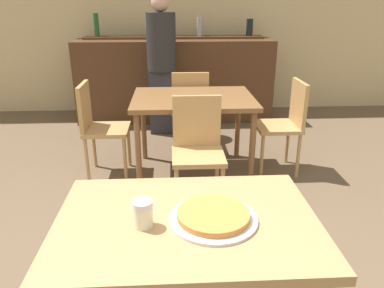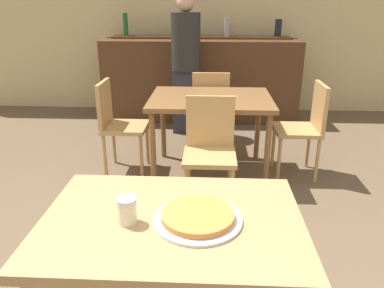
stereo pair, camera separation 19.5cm
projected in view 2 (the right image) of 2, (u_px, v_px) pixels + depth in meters
The scene contains 12 objects.
wall_back at pixel (202, 12), 5.25m from camera, with size 8.00×0.05×2.80m.
dining_table_near at pixel (172, 237), 1.51m from camera, with size 1.03×0.73×0.76m.
dining_table_far at pixel (211, 106), 3.39m from camera, with size 1.09×0.83×0.74m.
bar_counter at pixel (200, 80), 5.09m from camera, with size 2.60×0.56×1.07m.
bar_back_shelf at pixel (202, 34), 5.01m from camera, with size 2.39×0.24×0.33m.
chair_far_side_front at pixel (210, 145), 2.90m from camera, with size 0.40×0.40×0.87m.
chair_far_side_back at pixel (211, 105), 4.00m from camera, with size 0.40×0.40×0.87m.
chair_far_side_left at pixel (117, 120), 3.49m from camera, with size 0.40×0.40×0.87m.
chair_far_side_right at pixel (306, 123), 3.41m from camera, with size 0.40×0.40×0.87m.
pizza_tray at pixel (198, 217), 1.45m from camera, with size 0.35×0.35×0.04m.
cheese_shaker at pixel (127, 210), 1.42m from camera, with size 0.08×0.08×0.11m.
person_standing at pixel (186, 61), 4.43m from camera, with size 0.34×0.34×1.63m.
Camera 2 is at (0.14, -1.27, 1.56)m, focal length 35.00 mm.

